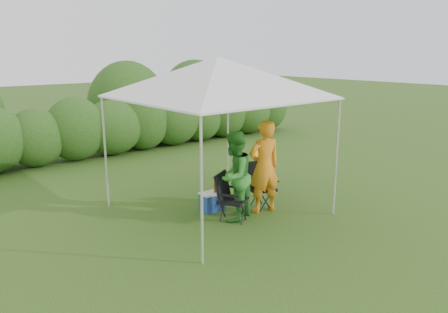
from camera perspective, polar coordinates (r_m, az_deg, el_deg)
ground at (r=7.91m, az=1.56°, el=-8.00°), size 70.00×70.00×0.00m
hedge at (r=12.71m, az=-16.24°, el=3.62°), size 15.21×1.53×1.80m
canopy at (r=7.75m, az=-0.80°, el=10.27°), size 3.10×3.10×2.83m
chair_right at (r=8.34m, az=4.66°, el=-3.32°), size 0.64×0.61×0.87m
chair_left at (r=7.64m, az=0.62°, el=-4.92°), size 0.66×0.64×0.86m
man at (r=7.99m, az=5.26°, el=-1.35°), size 0.71×0.55×1.72m
woman at (r=7.59m, az=1.34°, el=-2.60°), size 0.95×0.87×1.59m
cooler at (r=8.20m, az=-1.59°, el=-5.87°), size 0.44×0.33×0.35m
bottle at (r=8.12m, az=-1.10°, el=-3.92°), size 0.06×0.06×0.23m
lawn_toy at (r=12.55m, az=4.49°, el=0.74°), size 0.55×0.45×0.27m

